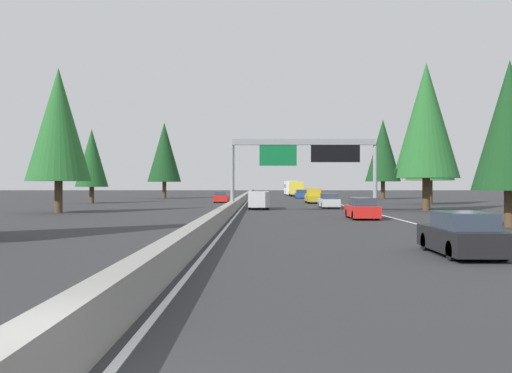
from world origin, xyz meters
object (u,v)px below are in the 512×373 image
sedan_distant_b (301,194)px  conifer_left_near (58,125)px  bus_near_center (291,187)px  minivan_near_right (259,199)px  conifer_left_mid (92,158)px  pickup_far_center (314,196)px  sign_gantry_overhead (306,154)px  conifer_right_mid (430,138)px  box_truck_mid_center (296,188)px  sedan_mid_right (462,235)px  oncoming_near (221,197)px  conifer_right_near (426,121)px  sedan_mid_left (362,209)px  conifer_right_far (383,151)px  conifer_right_foreground (510,126)px  sedan_far_right (329,201)px  conifer_left_far (164,152)px

sedan_distant_b → conifer_left_near: size_ratio=0.36×
bus_near_center → minivan_near_right: bearing=174.6°
conifer_left_mid → pickup_far_center: bearing=-88.9°
sign_gantry_overhead → conifer_right_mid: conifer_right_mid is taller
box_truck_mid_center → bus_near_center: bearing=1.1°
sedan_mid_right → conifer_right_mid: (48.91, -13.43, 7.21)m
minivan_near_right → sedan_mid_right: bearing=-168.9°
oncoming_near → conifer_right_near: 31.37m
sedan_mid_left → conifer_right_far: bearing=-13.6°
conifer_right_mid → conifer_right_far: conifer_right_far is taller
conifer_right_foreground → conifer_right_mid: bearing=-9.9°
minivan_near_right → conifer_left_near: size_ratio=0.41×
sedan_far_right → conifer_right_mid: bearing=-51.6°
conifer_left_near → conifer_right_foreground: bearing=-116.6°
box_truck_mid_center → conifer_left_near: conifer_left_near is taller
conifer_left_mid → sedan_far_right: bearing=-116.5°
sedan_mid_left → conifer_left_far: size_ratio=0.34×
sedan_mid_left → conifer_left_far: (56.44, 23.30, 7.10)m
sedan_mid_right → conifer_right_far: 75.41m
pickup_far_center → conifer_right_far: size_ratio=0.43×
sedan_mid_left → minivan_near_right: 16.96m
pickup_far_center → conifer_right_near: size_ratio=0.42×
conifer_right_mid → conifer_right_near: bearing=162.5°
box_truck_mid_center → conifer_right_near: conifer_right_near is taller
minivan_near_right → sedan_far_right: bearing=-68.0°
conifer_left_mid → sign_gantry_overhead: bearing=-131.8°
sedan_mid_left → bus_near_center: bus_near_center is taller
conifer_right_far → oncoming_near: bearing=126.4°
minivan_near_right → conifer_left_near: (-7.38, 16.69, 6.41)m
sign_gantry_overhead → sedan_mid_left: bearing=-162.2°
bus_near_center → conifer_left_near: 83.12m
sedan_mid_right → conifer_right_far: conifer_right_far is taller
conifer_right_mid → bus_near_center: bearing=13.0°
pickup_far_center → sedan_distant_b: 25.19m
sedan_mid_right → sedan_mid_left: (20.12, -0.23, 0.00)m
oncoming_near → conifer_left_near: 30.39m
bus_near_center → oncoming_near: bearing=167.3°
box_truck_mid_center → conifer_right_near: bearing=-172.4°
pickup_far_center → conifer_left_near: 34.87m
sedan_far_right → conifer_left_mid: size_ratio=0.47×
oncoming_near → pickup_far_center: bearing=78.7°
sign_gantry_overhead → sedan_mid_left: 11.10m
sedan_mid_right → conifer_left_far: size_ratio=0.34×
sign_gantry_overhead → conifer_left_far: bearing=23.4°
conifer_left_mid → conifer_left_far: (24.14, -5.08, 2.09)m
bus_near_center → conifer_right_foreground: size_ratio=1.23×
box_truck_mid_center → conifer_right_near: size_ratio=0.63×
sedan_distant_b → conifer_left_mid: size_ratio=0.47×
pickup_far_center → conifer_left_far: (23.60, 23.02, 6.87)m
sedan_far_right → sedan_distant_b: (39.80, 0.07, 0.00)m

